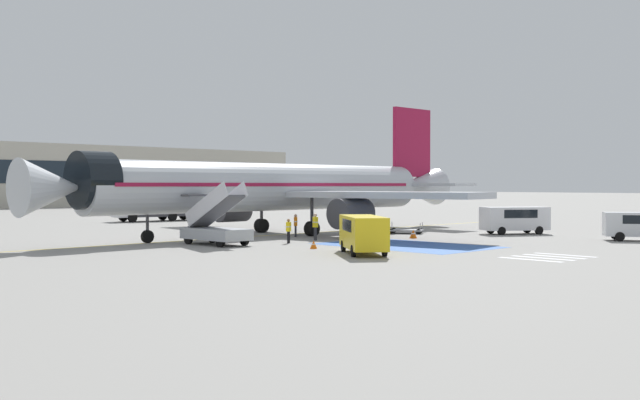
{
  "coord_description": "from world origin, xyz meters",
  "views": [
    {
      "loc": [
        -36.05,
        -43.04,
        3.8
      ],
      "look_at": [
        2.77,
        -3.04,
        2.66
      ],
      "focal_mm": 42.0,
      "sensor_mm": 36.0,
      "label": 1
    }
  ],
  "objects_px": {
    "service_van_1": "(515,218)",
    "traffic_cone_1": "(314,245)",
    "traffic_cone_0": "(413,234)",
    "boarding_stairs_forward": "(216,229)",
    "airliner": "(277,187)",
    "ground_crew_2": "(315,225)",
    "ground_crew_1": "(296,224)",
    "fuel_tanker": "(161,204)",
    "service_van_0": "(363,231)",
    "baggage_cart": "(406,230)",
    "ground_crew_0": "(289,229)"
  },
  "relations": [
    {
      "from": "ground_crew_1",
      "to": "ground_crew_0",
      "type": "bearing_deg",
      "value": -9.44
    },
    {
      "from": "service_van_1",
      "to": "baggage_cart",
      "type": "xyz_separation_m",
      "value": [
        -5.66,
        6.11,
        -0.99
      ]
    },
    {
      "from": "service_van_0",
      "to": "service_van_1",
      "type": "xyz_separation_m",
      "value": [
        20.6,
        3.12,
        0.0
      ]
    },
    {
      "from": "fuel_tanker",
      "to": "service_van_0",
      "type": "height_order",
      "value": "fuel_tanker"
    },
    {
      "from": "traffic_cone_1",
      "to": "fuel_tanker",
      "type": "bearing_deg",
      "value": 71.48
    },
    {
      "from": "ground_crew_0",
      "to": "traffic_cone_0",
      "type": "height_order",
      "value": "ground_crew_0"
    },
    {
      "from": "fuel_tanker",
      "to": "traffic_cone_0",
      "type": "xyz_separation_m",
      "value": [
        -0.99,
        -34.55,
        -1.5
      ]
    },
    {
      "from": "baggage_cart",
      "to": "traffic_cone_1",
      "type": "relative_size",
      "value": 6.16
    },
    {
      "from": "baggage_cart",
      "to": "ground_crew_1",
      "type": "height_order",
      "value": "ground_crew_1"
    },
    {
      "from": "traffic_cone_0",
      "to": "ground_crew_2",
      "type": "bearing_deg",
      "value": 151.92
    },
    {
      "from": "airliner",
      "to": "boarding_stairs_forward",
      "type": "height_order",
      "value": "airliner"
    },
    {
      "from": "boarding_stairs_forward",
      "to": "service_van_1",
      "type": "distance_m",
      "value": 23.91
    },
    {
      "from": "service_van_1",
      "to": "boarding_stairs_forward",
      "type": "bearing_deg",
      "value": -77.99
    },
    {
      "from": "ground_crew_0",
      "to": "traffic_cone_1",
      "type": "xyz_separation_m",
      "value": [
        -1.67,
        -4.1,
        -0.66
      ]
    },
    {
      "from": "traffic_cone_0",
      "to": "traffic_cone_1",
      "type": "xyz_separation_m",
      "value": [
        -11.02,
        -1.31,
        -0.06
      ]
    },
    {
      "from": "boarding_stairs_forward",
      "to": "service_van_0",
      "type": "height_order",
      "value": "boarding_stairs_forward"
    },
    {
      "from": "airliner",
      "to": "traffic_cone_0",
      "type": "relative_size",
      "value": 64.63
    },
    {
      "from": "baggage_cart",
      "to": "ground_crew_1",
      "type": "distance_m",
      "value": 9.23
    },
    {
      "from": "ground_crew_2",
      "to": "traffic_cone_1",
      "type": "xyz_separation_m",
      "value": [
        -4.66,
        -4.71,
        -0.83
      ]
    },
    {
      "from": "service_van_0",
      "to": "traffic_cone_1",
      "type": "height_order",
      "value": "service_van_0"
    },
    {
      "from": "service_van_1",
      "to": "traffic_cone_0",
      "type": "distance_m",
      "value": 9.56
    },
    {
      "from": "ground_crew_0",
      "to": "traffic_cone_1",
      "type": "relative_size",
      "value": 3.27
    },
    {
      "from": "service_van_0",
      "to": "ground_crew_0",
      "type": "height_order",
      "value": "service_van_0"
    },
    {
      "from": "boarding_stairs_forward",
      "to": "ground_crew_1",
      "type": "distance_m",
      "value": 8.57
    },
    {
      "from": "airliner",
      "to": "ground_crew_1",
      "type": "height_order",
      "value": "airliner"
    },
    {
      "from": "traffic_cone_0",
      "to": "baggage_cart",
      "type": "bearing_deg",
      "value": 45.33
    },
    {
      "from": "boarding_stairs_forward",
      "to": "ground_crew_2",
      "type": "relative_size",
      "value": 2.84
    },
    {
      "from": "airliner",
      "to": "service_van_1",
      "type": "height_order",
      "value": "airliner"
    },
    {
      "from": "boarding_stairs_forward",
      "to": "service_van_0",
      "type": "xyz_separation_m",
      "value": [
        2.06,
        -10.75,
        0.26
      ]
    },
    {
      "from": "fuel_tanker",
      "to": "service_van_0",
      "type": "distance_m",
      "value": 42.13
    },
    {
      "from": "service_van_0",
      "to": "traffic_cone_1",
      "type": "relative_size",
      "value": 10.7
    },
    {
      "from": "boarding_stairs_forward",
      "to": "service_van_1",
      "type": "xyz_separation_m",
      "value": [
        22.66,
        -7.63,
        0.26
      ]
    },
    {
      "from": "service_van_0",
      "to": "fuel_tanker",
      "type": "bearing_deg",
      "value": -70.68
    },
    {
      "from": "boarding_stairs_forward",
      "to": "baggage_cart",
      "type": "bearing_deg",
      "value": -5.53
    },
    {
      "from": "baggage_cart",
      "to": "ground_crew_0",
      "type": "distance_m",
      "value": 12.89
    },
    {
      "from": "fuel_tanker",
      "to": "traffic_cone_1",
      "type": "distance_m",
      "value": 37.86
    },
    {
      "from": "fuel_tanker",
      "to": "ground_crew_0",
      "type": "height_order",
      "value": "fuel_tanker"
    },
    {
      "from": "service_van_0",
      "to": "ground_crew_1",
      "type": "bearing_deg",
      "value": -80.43
    },
    {
      "from": "boarding_stairs_forward",
      "to": "ground_crew_0",
      "type": "distance_m",
      "value": 4.73
    },
    {
      "from": "service_van_0",
      "to": "service_van_1",
      "type": "relative_size",
      "value": 0.98
    },
    {
      "from": "ground_crew_0",
      "to": "traffic_cone_1",
      "type": "distance_m",
      "value": 4.48
    },
    {
      "from": "ground_crew_1",
      "to": "traffic_cone_1",
      "type": "xyz_separation_m",
      "value": [
        -5.91,
        -8.08,
        -0.71
      ]
    },
    {
      "from": "service_van_0",
      "to": "service_van_1",
      "type": "bearing_deg",
      "value": -134.91
    },
    {
      "from": "boarding_stairs_forward",
      "to": "airliner",
      "type": "bearing_deg",
      "value": 25.7
    },
    {
      "from": "service_van_1",
      "to": "traffic_cone_1",
      "type": "bearing_deg",
      "value": -62.96
    },
    {
      "from": "fuel_tanker",
      "to": "ground_crew_2",
      "type": "distance_m",
      "value": 32.02
    },
    {
      "from": "fuel_tanker",
      "to": "service_van_0",
      "type": "relative_size",
      "value": 1.9
    },
    {
      "from": "traffic_cone_0",
      "to": "boarding_stairs_forward",
      "type": "bearing_deg",
      "value": 159.49
    },
    {
      "from": "traffic_cone_0",
      "to": "fuel_tanker",
      "type": "bearing_deg",
      "value": 88.36
    },
    {
      "from": "fuel_tanker",
      "to": "baggage_cart",
      "type": "height_order",
      "value": "fuel_tanker"
    }
  ]
}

